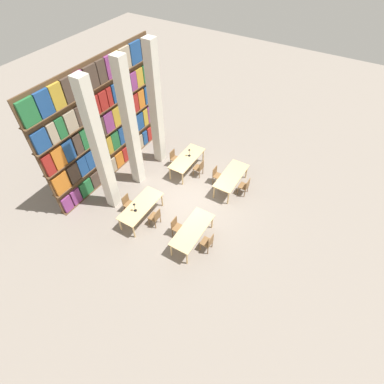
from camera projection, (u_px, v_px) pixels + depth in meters
The scene contains 19 objects.
ground_plane at pixel (190, 202), 13.65m from camera, with size 40.00×40.00×0.00m, color gray.
bookshelf_bank at pixel (105, 123), 13.19m from camera, with size 6.98×0.35×5.50m.
pillar_left at pixel (100, 151), 11.42m from camera, with size 0.45×0.45×6.00m.
pillar_center at pixel (130, 127), 12.48m from camera, with size 0.45×0.45×6.00m.
pillar_right at pixel (156, 107), 13.55m from camera, with size 0.45×0.45×6.00m.
reading_table_0 at pixel (192, 231), 11.68m from camera, with size 2.15×0.87×0.78m.
chair_0 at pixel (208, 242), 11.55m from camera, with size 0.42×0.40×0.89m.
chair_1 at pixel (177, 227), 12.06m from camera, with size 0.42×0.40×0.89m.
reading_table_1 at pixel (231, 177), 13.77m from camera, with size 2.15×0.87×0.78m.
chair_2 at pixel (245, 186), 13.64m from camera, with size 0.42×0.40×0.89m.
chair_3 at pixel (217, 175), 14.15m from camera, with size 0.42×0.40×0.89m.
reading_table_2 at pixel (141, 207), 12.52m from camera, with size 2.15×0.87×0.78m.
chair_4 at pixel (155, 217), 12.41m from camera, with size 0.42×0.40×0.89m.
chair_5 at pixel (128, 203), 12.92m from camera, with size 0.42×0.40×0.89m.
desk_lamp_0 at pixel (134, 206), 12.05m from camera, with size 0.14×0.14×0.45m.
reading_table_3 at pixel (187, 159), 14.62m from camera, with size 2.15×0.87×0.78m.
chair_6 at pixel (199, 168), 14.49m from camera, with size 0.42×0.40×0.89m.
chair_7 at pixel (174, 158), 15.00m from camera, with size 0.42×0.40×0.89m.
desk_lamp_1 at pixel (189, 151), 14.46m from camera, with size 0.14×0.14×0.43m.
Camera 1 is at (-7.71, -4.74, 10.23)m, focal length 28.00 mm.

